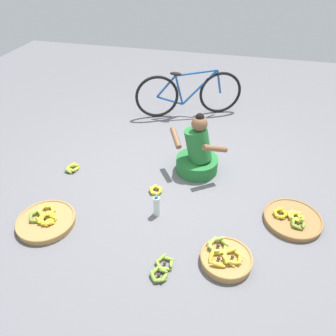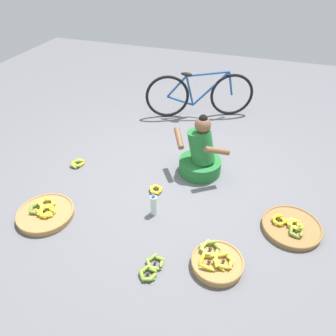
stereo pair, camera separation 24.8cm
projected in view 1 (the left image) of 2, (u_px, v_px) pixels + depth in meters
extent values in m
plane|color=slate|center=(172.00, 182.00, 3.96)|extent=(10.00, 10.00, 0.00)
cylinder|color=#237233|center=(197.00, 164.00, 4.10)|extent=(0.52, 0.52, 0.18)
cylinder|color=#237233|center=(198.00, 145.00, 3.92)|extent=(0.42, 0.35, 0.46)
sphere|color=brown|center=(199.00, 124.00, 3.75)|extent=(0.19, 0.19, 0.19)
sphere|color=black|center=(200.00, 118.00, 3.70)|extent=(0.10, 0.10, 0.10)
cylinder|color=brown|center=(176.00, 138.00, 3.89)|extent=(0.21, 0.30, 0.16)
cylinder|color=brown|center=(215.00, 148.00, 3.71)|extent=(0.30, 0.22, 0.16)
torus|color=black|center=(157.00, 97.00, 5.11)|extent=(0.65, 0.30, 0.68)
torus|color=black|center=(220.00, 93.00, 5.23)|extent=(0.65, 0.30, 0.68)
cylinder|color=#1E4C8C|center=(200.00, 88.00, 5.12)|extent=(0.52, 0.24, 0.55)
cylinder|color=#1E4C8C|center=(179.00, 90.00, 5.10)|extent=(0.15, 0.09, 0.49)
cylinder|color=#1E4C8C|center=(197.00, 73.00, 4.97)|extent=(0.62, 0.28, 0.08)
cylinder|color=#1E4C8C|center=(170.00, 101.00, 5.18)|extent=(0.40, 0.19, 0.18)
cylinder|color=#1E4C8C|center=(166.00, 86.00, 5.03)|extent=(0.30, 0.15, 0.35)
cylinder|color=#1E4C8C|center=(219.00, 82.00, 5.11)|extent=(0.12, 0.07, 0.38)
ellipsoid|color=black|center=(176.00, 74.00, 4.93)|extent=(0.18, 0.08, 0.05)
cylinder|color=olive|center=(292.00, 220.00, 3.42)|extent=(0.59, 0.59, 0.05)
torus|color=olive|center=(293.00, 218.00, 3.40)|extent=(0.60, 0.60, 0.02)
ellipsoid|color=yellow|center=(302.00, 217.00, 3.37)|extent=(0.05, 0.12, 0.08)
ellipsoid|color=yellow|center=(296.00, 214.00, 3.41)|extent=(0.12, 0.06, 0.07)
ellipsoid|color=yellow|center=(292.00, 216.00, 3.39)|extent=(0.04, 0.12, 0.05)
ellipsoid|color=yellow|center=(298.00, 221.00, 3.33)|extent=(0.12, 0.04, 0.06)
sphere|color=#382D19|center=(297.00, 217.00, 3.37)|extent=(0.03, 0.03, 0.03)
ellipsoid|color=yellow|center=(299.00, 216.00, 3.38)|extent=(0.03, 0.11, 0.07)
ellipsoid|color=yellow|center=(296.00, 213.00, 3.42)|extent=(0.11, 0.08, 0.07)
ellipsoid|color=yellow|center=(291.00, 212.00, 3.44)|extent=(0.12, 0.07, 0.05)
ellipsoid|color=yellow|center=(290.00, 213.00, 3.43)|extent=(0.09, 0.11, 0.05)
ellipsoid|color=yellow|center=(289.00, 216.00, 3.39)|extent=(0.07, 0.11, 0.07)
ellipsoid|color=yellow|center=(294.00, 219.00, 3.36)|extent=(0.11, 0.03, 0.07)
ellipsoid|color=yellow|center=(297.00, 219.00, 3.36)|extent=(0.11, 0.08, 0.06)
sphere|color=#382D19|center=(294.00, 215.00, 3.40)|extent=(0.03, 0.03, 0.03)
ellipsoid|color=gold|center=(285.00, 214.00, 3.41)|extent=(0.05, 0.12, 0.07)
ellipsoid|color=gold|center=(283.00, 211.00, 3.45)|extent=(0.11, 0.09, 0.05)
ellipsoid|color=gold|center=(279.00, 210.00, 3.45)|extent=(0.12, 0.06, 0.07)
ellipsoid|color=gold|center=(276.00, 211.00, 3.44)|extent=(0.09, 0.11, 0.08)
ellipsoid|color=gold|center=(276.00, 214.00, 3.40)|extent=(0.09, 0.12, 0.07)
ellipsoid|color=gold|center=(280.00, 217.00, 3.38)|extent=(0.12, 0.05, 0.05)
ellipsoid|color=gold|center=(284.00, 216.00, 3.39)|extent=(0.10, 0.11, 0.06)
sphere|color=#382D19|center=(280.00, 213.00, 3.42)|extent=(0.03, 0.03, 0.03)
ellipsoid|color=olive|center=(303.00, 225.00, 3.28)|extent=(0.06, 0.12, 0.07)
ellipsoid|color=olive|center=(298.00, 220.00, 3.34)|extent=(0.12, 0.05, 0.07)
ellipsoid|color=olive|center=(293.00, 222.00, 3.31)|extent=(0.04, 0.12, 0.07)
ellipsoid|color=olive|center=(297.00, 227.00, 3.27)|extent=(0.12, 0.06, 0.05)
sphere|color=#382D19|center=(298.00, 223.00, 3.30)|extent=(0.03, 0.03, 0.03)
cylinder|color=#A87F47|center=(226.00, 260.00, 2.99)|extent=(0.47, 0.47, 0.07)
torus|color=#A87F47|center=(226.00, 257.00, 2.97)|extent=(0.48, 0.48, 0.02)
ellipsoid|color=yellow|center=(240.00, 258.00, 2.93)|extent=(0.03, 0.15, 0.07)
ellipsoid|color=yellow|center=(238.00, 253.00, 2.97)|extent=(0.14, 0.13, 0.07)
ellipsoid|color=yellow|center=(230.00, 251.00, 2.99)|extent=(0.15, 0.09, 0.08)
ellipsoid|color=yellow|center=(225.00, 256.00, 2.94)|extent=(0.07, 0.16, 0.07)
ellipsoid|color=yellow|center=(228.00, 261.00, 2.90)|extent=(0.15, 0.10, 0.07)
ellipsoid|color=yellow|center=(235.00, 262.00, 2.89)|extent=(0.15, 0.09, 0.09)
sphere|color=#382D19|center=(232.00, 257.00, 2.94)|extent=(0.03, 0.03, 0.03)
ellipsoid|color=#9EB747|center=(225.00, 247.00, 3.03)|extent=(0.04, 0.16, 0.07)
ellipsoid|color=#9EB747|center=(224.00, 242.00, 3.07)|extent=(0.13, 0.14, 0.09)
ellipsoid|color=#9EB747|center=(217.00, 239.00, 3.09)|extent=(0.16, 0.07, 0.09)
ellipsoid|color=#9EB747|center=(212.00, 242.00, 3.08)|extent=(0.10, 0.16, 0.07)
ellipsoid|color=#9EB747|center=(211.00, 248.00, 3.02)|extent=(0.12, 0.15, 0.07)
ellipsoid|color=#9EB747|center=(214.00, 250.00, 3.00)|extent=(0.16, 0.09, 0.07)
ellipsoid|color=#9EB747|center=(221.00, 251.00, 2.99)|extent=(0.16, 0.11, 0.08)
sphere|color=#382D19|center=(218.00, 246.00, 3.04)|extent=(0.03, 0.03, 0.03)
ellipsoid|color=yellow|center=(226.00, 259.00, 2.92)|extent=(0.05, 0.15, 0.08)
ellipsoid|color=yellow|center=(218.00, 253.00, 2.98)|extent=(0.16, 0.06, 0.06)
ellipsoid|color=yellow|center=(211.00, 256.00, 2.94)|extent=(0.05, 0.15, 0.09)
ellipsoid|color=yellow|center=(218.00, 264.00, 2.88)|extent=(0.15, 0.04, 0.07)
sphere|color=#382D19|center=(219.00, 258.00, 2.93)|extent=(0.03, 0.03, 0.03)
cylinder|color=#A87F47|center=(46.00, 222.00, 3.38)|extent=(0.59, 0.59, 0.06)
torus|color=#A87F47|center=(46.00, 220.00, 3.36)|extent=(0.60, 0.60, 0.02)
ellipsoid|color=yellow|center=(52.00, 221.00, 3.31)|extent=(0.07, 0.14, 0.06)
ellipsoid|color=yellow|center=(53.00, 216.00, 3.35)|extent=(0.12, 0.12, 0.09)
ellipsoid|color=yellow|center=(50.00, 215.00, 3.38)|extent=(0.14, 0.06, 0.08)
ellipsoid|color=yellow|center=(44.00, 216.00, 3.36)|extent=(0.09, 0.14, 0.09)
ellipsoid|color=yellow|center=(42.00, 219.00, 3.32)|extent=(0.09, 0.14, 0.09)
ellipsoid|color=yellow|center=(43.00, 223.00, 3.29)|extent=(0.14, 0.08, 0.07)
ellipsoid|color=yellow|center=(48.00, 223.00, 3.29)|extent=(0.14, 0.10, 0.06)
sphere|color=#382D19|center=(48.00, 219.00, 3.33)|extent=(0.04, 0.04, 0.04)
ellipsoid|color=yellow|center=(51.00, 212.00, 3.41)|extent=(0.06, 0.15, 0.07)
ellipsoid|color=yellow|center=(52.00, 209.00, 3.46)|extent=(0.13, 0.13, 0.07)
ellipsoid|color=yellow|center=(48.00, 207.00, 3.48)|extent=(0.15, 0.08, 0.06)
ellipsoid|color=yellow|center=(42.00, 208.00, 3.45)|extent=(0.08, 0.15, 0.09)
ellipsoid|color=yellow|center=(40.00, 212.00, 3.41)|extent=(0.11, 0.14, 0.08)
ellipsoid|color=yellow|center=(42.00, 214.00, 3.38)|extent=(0.15, 0.08, 0.09)
ellipsoid|color=yellow|center=(47.00, 214.00, 3.38)|extent=(0.13, 0.12, 0.08)
sphere|color=#382D19|center=(47.00, 211.00, 3.43)|extent=(0.03, 0.03, 0.03)
ellipsoid|color=olive|center=(43.00, 217.00, 3.37)|extent=(0.06, 0.14, 0.05)
ellipsoid|color=olive|center=(41.00, 212.00, 3.41)|extent=(0.14, 0.06, 0.07)
ellipsoid|color=olive|center=(35.00, 213.00, 3.41)|extent=(0.11, 0.13, 0.07)
ellipsoid|color=olive|center=(31.00, 216.00, 3.36)|extent=(0.08, 0.14, 0.09)
ellipsoid|color=olive|center=(36.00, 221.00, 3.32)|extent=(0.14, 0.07, 0.06)
sphere|color=#382D19|center=(37.00, 216.00, 3.37)|extent=(0.03, 0.03, 0.03)
ellipsoid|color=yellow|center=(49.00, 220.00, 3.32)|extent=(0.06, 0.13, 0.08)
ellipsoid|color=yellow|center=(50.00, 216.00, 3.38)|extent=(0.13, 0.09, 0.06)
ellipsoid|color=yellow|center=(45.00, 214.00, 3.39)|extent=(0.13, 0.09, 0.08)
ellipsoid|color=yellow|center=(41.00, 217.00, 3.37)|extent=(0.06, 0.13, 0.05)
ellipsoid|color=yellow|center=(40.00, 221.00, 3.31)|extent=(0.13, 0.08, 0.08)
ellipsoid|color=yellow|center=(44.00, 223.00, 3.30)|extent=(0.13, 0.07, 0.06)
sphere|color=#382D19|center=(45.00, 219.00, 3.34)|extent=(0.03, 0.03, 0.03)
ellipsoid|color=#8CAD38|center=(171.00, 263.00, 2.97)|extent=(0.06, 0.14, 0.08)
ellipsoid|color=#8CAD38|center=(167.00, 258.00, 3.02)|extent=(0.14, 0.06, 0.06)
ellipsoid|color=#8CAD38|center=(161.00, 259.00, 3.01)|extent=(0.11, 0.13, 0.07)
ellipsoid|color=#8CAD38|center=(159.00, 266.00, 2.95)|extent=(0.11, 0.12, 0.07)
ellipsoid|color=#8CAD38|center=(165.00, 269.00, 2.93)|extent=(0.14, 0.07, 0.07)
sphere|color=#382D19|center=(165.00, 263.00, 2.98)|extent=(0.03, 0.03, 0.03)
ellipsoid|color=olive|center=(164.00, 277.00, 2.86)|extent=(0.06, 0.13, 0.07)
ellipsoid|color=olive|center=(162.00, 270.00, 2.92)|extent=(0.13, 0.07, 0.06)
ellipsoid|color=olive|center=(154.00, 271.00, 2.90)|extent=(0.09, 0.13, 0.06)
ellipsoid|color=olive|center=(153.00, 277.00, 2.86)|extent=(0.11, 0.12, 0.07)
ellipsoid|color=olive|center=(160.00, 280.00, 2.83)|extent=(0.13, 0.09, 0.06)
sphere|color=#382D19|center=(159.00, 275.00, 2.87)|extent=(0.03, 0.03, 0.03)
ellipsoid|color=yellow|center=(160.00, 191.00, 3.79)|extent=(0.05, 0.12, 0.06)
ellipsoid|color=yellow|center=(159.00, 188.00, 3.82)|extent=(0.13, 0.09, 0.06)
ellipsoid|color=yellow|center=(153.00, 188.00, 3.82)|extent=(0.10, 0.12, 0.07)
ellipsoid|color=yellow|center=(152.00, 191.00, 3.77)|extent=(0.10, 0.12, 0.08)
ellipsoid|color=yellow|center=(155.00, 193.00, 3.75)|extent=(0.12, 0.05, 0.06)
sphere|color=#382D19|center=(156.00, 190.00, 3.79)|extent=(0.03, 0.03, 0.03)
ellipsoid|color=yellow|center=(77.00, 169.00, 4.13)|extent=(0.04, 0.13, 0.06)
ellipsoid|color=yellow|center=(76.00, 165.00, 4.18)|extent=(0.13, 0.06, 0.07)
ellipsoid|color=yellow|center=(71.00, 166.00, 4.18)|extent=(0.10, 0.12, 0.07)
ellipsoid|color=yellow|center=(69.00, 169.00, 4.13)|extent=(0.11, 0.11, 0.06)
ellipsoid|color=yellow|center=(72.00, 170.00, 4.10)|extent=(0.13, 0.05, 0.07)
sphere|color=#382D19|center=(73.00, 168.00, 4.15)|extent=(0.03, 0.03, 0.03)
ellipsoid|color=olive|center=(75.00, 170.00, 4.11)|extent=(0.04, 0.12, 0.06)
ellipsoid|color=olive|center=(73.00, 166.00, 4.16)|extent=(0.12, 0.04, 0.08)
ellipsoid|color=olive|center=(67.00, 169.00, 4.12)|extent=(0.07, 0.13, 0.07)
ellipsoid|color=olive|center=(68.00, 171.00, 4.09)|extent=(0.13, 0.07, 0.07)
sphere|color=#382D19|center=(71.00, 169.00, 4.12)|extent=(0.03, 0.03, 0.03)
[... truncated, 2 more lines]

